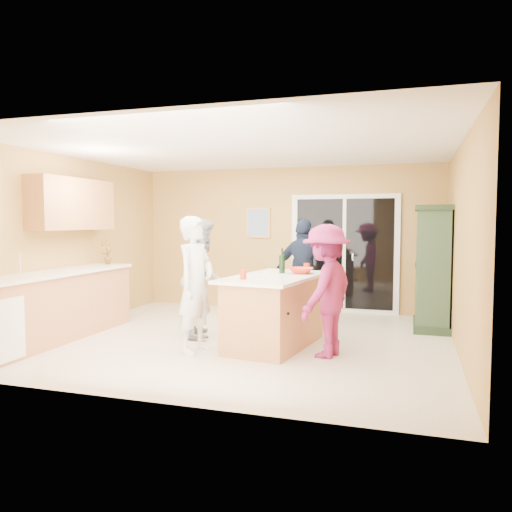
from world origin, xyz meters
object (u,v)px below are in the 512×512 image
(green_hutch, at_px, (432,269))
(woman_grey, at_px, (203,277))
(kitchen_island, at_px, (275,313))
(woman_white, at_px, (196,284))
(woman_magenta, at_px, (326,291))
(woman_navy, at_px, (304,272))

(green_hutch, xyz_separation_m, woman_grey, (-3.13, -1.43, -0.07))
(green_hutch, distance_m, woman_grey, 3.44)
(kitchen_island, bearing_deg, woman_white, -138.22)
(green_hutch, height_order, woman_white, green_hutch)
(kitchen_island, distance_m, woman_magenta, 0.85)
(woman_magenta, bearing_deg, woman_navy, -143.52)
(green_hutch, bearing_deg, woman_navy, -171.50)
(woman_grey, xyz_separation_m, woman_navy, (1.22, 1.14, -0.00))
(green_hutch, height_order, woman_grey, green_hutch)
(green_hutch, xyz_separation_m, woman_magenta, (-1.27, -2.00, -0.11))
(woman_white, height_order, woman_magenta, woman_white)
(green_hutch, relative_size, woman_white, 1.10)
(woman_navy, bearing_deg, kitchen_island, 98.42)
(kitchen_island, xyz_separation_m, woman_white, (-0.86, -0.57, 0.41))
(woman_grey, distance_m, woman_navy, 1.67)
(woman_grey, xyz_separation_m, woman_magenta, (1.86, -0.57, -0.04))
(woman_navy, relative_size, woman_magenta, 1.04)
(woman_white, xyz_separation_m, woman_magenta, (1.58, 0.28, -0.05))
(green_hutch, xyz_separation_m, woman_white, (-2.85, -2.28, -0.06))
(woman_navy, xyz_separation_m, woman_magenta, (0.63, -1.71, -0.04))
(woman_navy, bearing_deg, woman_magenta, 122.14)
(woman_magenta, bearing_deg, woman_grey, -90.81)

